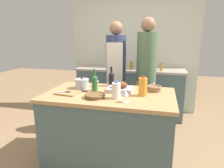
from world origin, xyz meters
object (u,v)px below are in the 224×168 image
Objects in this scene: wicker_basket at (95,96)px; person_cook_guest at (146,71)px; condiment_bottle_short at (162,67)px; knife_chef at (79,91)px; wine_glass_right at (125,93)px; knife_paring at (64,92)px; wine_bottle_green at (95,82)px; stand_mixer at (146,63)px; cutting_board at (68,93)px; person_cook_aproned at (116,72)px; juice_jug at (143,87)px; condiment_bottle_tall at (115,64)px; wine_bottle_dark at (111,78)px; stock_pot at (82,84)px; wine_glass_left at (96,80)px; mixing_bowl at (154,88)px; condiment_bottle_extra at (131,66)px; roasting_pan at (120,87)px; milk_jug at (116,91)px.

person_cook_guest reaches higher than wicker_basket.
condiment_bottle_short reaches higher than wicker_basket.
person_cook_guest is at bearing 50.77° from knife_chef.
knife_paring is (-0.74, 0.12, -0.07)m from wine_glass_right.
stand_mixer reaches higher than wine_bottle_green.
wine_bottle_green reaches higher than knife_paring.
person_cook_aproned is (0.34, 1.03, 0.09)m from cutting_board.
juice_jug is 0.71× the size of stand_mixer.
wine_bottle_green is 1.55m from stand_mixer.
cutting_board is 1.53× the size of condiment_bottle_tall.
wine_bottle_dark is 0.67m from knife_paring.
condiment_bottle_tall is (-0.22, 1.19, 0.02)m from wine_bottle_dark.
wine_glass_left is (0.15, 0.12, 0.03)m from stock_pot.
cutting_board is 1.75× the size of knife_paring.
condiment_bottle_short is (1.04, 1.63, 0.09)m from cutting_board.
wicker_basket is 1.83m from condiment_bottle_short.
stand_mixer is (0.75, 1.67, 0.16)m from cutting_board.
wine_glass_right reaches higher than wine_glass_left.
stand_mixer is (0.49, 1.47, 0.06)m from wine_bottle_green.
mixing_bowl is at bearing -3.40° from wine_glass_left.
wine_glass_right is at bearing -118.47° from mixing_bowl.
mixing_bowl is 1.35m from stand_mixer.
wine_bottle_green is 0.15× the size of person_cook_aproned.
condiment_bottle_extra is (0.40, 1.53, 0.10)m from knife_chef.
cutting_board is at bearing -156.01° from roasting_pan.
person_cook_aproned is at bearing -123.06° from stand_mixer.
condiment_bottle_extra is (0.27, 1.25, 0.01)m from wine_glass_left.
condiment_bottle_short is (0.20, 1.50, -0.01)m from juice_jug.
wine_glass_left is 0.83× the size of condiment_bottle_extra.
condiment_bottle_tall is 0.66m from person_cook_aproned.
wine_glass_left is 0.85m from person_cook_guest.
condiment_bottle_short is (0.82, 1.24, 0.00)m from wine_glass_left.
stock_pot is 0.65× the size of wine_bottle_green.
wine_bottle_green reaches higher than wine_bottle_dark.
stock_pot is 0.20m from wine_glass_left.
roasting_pan is at bearing 56.75° from wicker_basket.
wine_bottle_dark is (0.14, 0.28, -0.00)m from wine_bottle_green.
wicker_basket is 1.67× the size of condiment_bottle_short.
stand_mixer reaches higher than mixing_bowl.
condiment_bottle_extra is (-0.47, 1.30, 0.07)m from mixing_bowl.
wine_bottle_green is at bearing 37.64° from cutting_board.
condiment_bottle_tall is at bearing 176.59° from condiment_bottle_extra.
stock_pot is 0.75m from wine_glass_right.
condiment_bottle_tall reaches higher than wicker_basket.
mixing_bowl is at bearing 19.82° from knife_paring.
knife_paring is at bearing 177.68° from milk_jug.
mixing_bowl is (0.61, 0.41, 0.01)m from wicker_basket.
wine_bottle_dark is (0.33, 0.21, 0.04)m from stock_pot.
stock_pot is 1.05m from person_cook_guest.
person_cook_aproned is at bearing 132.51° from mixing_bowl.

